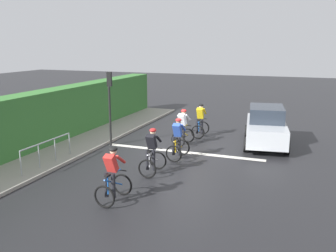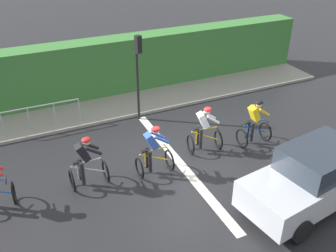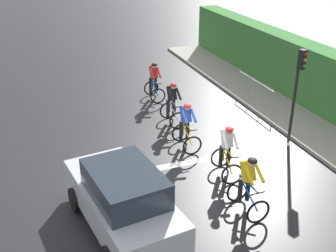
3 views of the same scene
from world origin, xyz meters
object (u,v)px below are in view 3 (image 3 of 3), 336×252
(cyclist_mid, at_px, (186,126))
(car_silver, at_px, (123,199))
(cyclist_fourth, at_px, (227,152))
(traffic_light_near_crossing, at_px, (298,83))
(cyclist_second, at_px, (172,104))
(cyclist_lead, at_px, (154,82))
(cyclist_trailing, at_px, (248,186))
(pedestrian_railing_kerbside, at_px, (255,86))

(cyclist_mid, height_order, car_silver, car_silver)
(cyclist_fourth, xyz_separation_m, traffic_light_near_crossing, (3.09, 1.12, 1.43))
(cyclist_second, height_order, car_silver, car_silver)
(cyclist_mid, xyz_separation_m, cyclist_fourth, (0.47, -2.05, 0.00))
(cyclist_lead, xyz_separation_m, car_silver, (-3.48, -8.05, 0.08))
(cyclist_mid, xyz_separation_m, car_silver, (-3.07, -3.42, 0.08))
(cyclist_trailing, bearing_deg, traffic_light_near_crossing, 40.60)
(traffic_light_near_crossing, bearing_deg, car_silver, -159.40)
(cyclist_trailing, xyz_separation_m, traffic_light_near_crossing, (3.41, 2.92, 1.43))
(cyclist_mid, distance_m, cyclist_fourth, 2.10)
(traffic_light_near_crossing, bearing_deg, cyclist_fourth, -160.12)
(cyclist_mid, xyz_separation_m, pedestrian_railing_kerbside, (4.26, 2.68, -0.04))
(cyclist_trailing, height_order, pedestrian_railing_kerbside, cyclist_trailing)
(car_silver, xyz_separation_m, traffic_light_near_crossing, (6.63, 2.49, 1.35))
(car_silver, bearing_deg, cyclist_fourth, 21.22)
(cyclist_mid, bearing_deg, cyclist_trailing, -87.79)
(car_silver, bearing_deg, cyclist_mid, 48.06)
(traffic_light_near_crossing, relative_size, pedestrian_railing_kerbside, 1.18)
(cyclist_mid, relative_size, pedestrian_railing_kerbside, 0.59)
(cyclist_trailing, bearing_deg, cyclist_second, 88.90)
(cyclist_second, bearing_deg, traffic_light_near_crossing, -41.66)
(cyclist_fourth, xyz_separation_m, car_silver, (-3.54, -1.38, 0.08))
(traffic_light_near_crossing, distance_m, pedestrian_railing_kerbside, 3.96)
(cyclist_mid, distance_m, cyclist_trailing, 3.85)
(cyclist_second, bearing_deg, cyclist_lead, 86.86)
(cyclist_second, relative_size, cyclist_fourth, 1.00)
(cyclist_mid, distance_m, car_silver, 4.60)
(cyclist_fourth, xyz_separation_m, cyclist_trailing, (-0.32, -1.81, 0.00))
(cyclist_second, height_order, cyclist_trailing, same)
(cyclist_lead, height_order, pedestrian_railing_kerbside, cyclist_lead)
(cyclist_second, height_order, traffic_light_near_crossing, traffic_light_near_crossing)
(cyclist_lead, distance_m, cyclist_trailing, 8.48)
(traffic_light_near_crossing, xyz_separation_m, pedestrian_railing_kerbside, (0.70, 3.61, -1.46))
(cyclist_fourth, height_order, pedestrian_railing_kerbside, cyclist_fourth)
(cyclist_lead, xyz_separation_m, pedestrian_railing_kerbside, (3.85, -1.94, -0.04))
(cyclist_mid, bearing_deg, cyclist_lead, 85.00)
(traffic_light_near_crossing, bearing_deg, cyclist_second, 138.34)
(cyclist_second, distance_m, traffic_light_near_crossing, 4.64)
(cyclist_lead, relative_size, cyclist_mid, 1.00)
(cyclist_second, xyz_separation_m, cyclist_mid, (-0.26, -2.01, 0.00))
(cyclist_second, bearing_deg, car_silver, -121.57)
(cyclist_lead, relative_size, pedestrian_railing_kerbside, 0.59)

